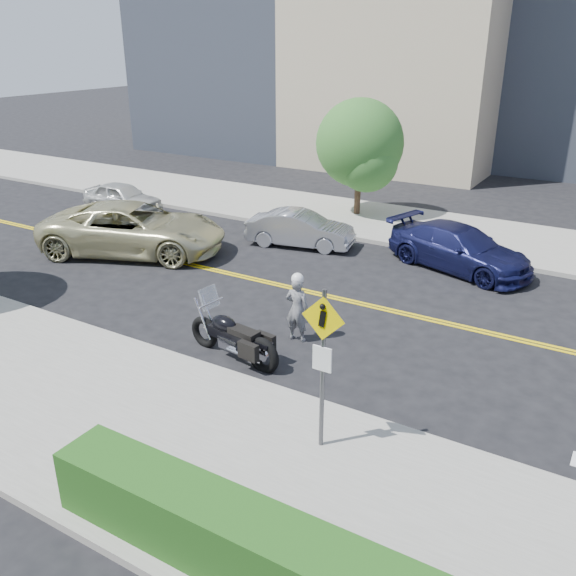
# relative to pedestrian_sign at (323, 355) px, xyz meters

# --- Properties ---
(ground_plane) EXTENTS (120.00, 120.00, 0.00)m
(ground_plane) POSITION_rel_pedestrian_sign_xyz_m (-4.20, 6.31, -1.96)
(ground_plane) COLOR black
(ground_plane) RESTS_ON ground
(sidewalk_near) EXTENTS (60.00, 5.00, 0.15)m
(sidewalk_near) POSITION_rel_pedestrian_sign_xyz_m (-4.20, -1.19, -1.89)
(sidewalk_near) COLOR #9E9B91
(sidewalk_near) RESTS_ON ground_plane
(sidewalk_far) EXTENTS (60.00, 5.00, 0.15)m
(sidewalk_far) POSITION_rel_pedestrian_sign_xyz_m (-4.20, 13.81, -1.89)
(sidewalk_far) COLOR #9E9B91
(sidewalk_far) RESTS_ON ground_plane
(pedestrian_sign) EXTENTS (0.78, 0.08, 3.00)m
(pedestrian_sign) POSITION_rel_pedestrian_sign_xyz_m (0.00, 0.00, 0.00)
(pedestrian_sign) COLOR #4C4C51
(pedestrian_sign) RESTS_ON sidewalk_near
(motorcyclist) EXTENTS (0.63, 0.45, 1.75)m
(motorcyclist) POSITION_rel_pedestrian_sign_xyz_m (-2.53, 3.54, -1.09)
(motorcyclist) COLOR #B3B2B7
(motorcyclist) RESTS_ON ground
(motorcycle) EXTENTS (2.64, 1.12, 1.56)m
(motorcycle) POSITION_rel_pedestrian_sign_xyz_m (-3.34, 2.02, -1.18)
(motorcycle) COLOR black
(motorcycle) RESTS_ON ground
(suv) EXTENTS (6.74, 4.93, 1.70)m
(suv) POSITION_rel_pedestrian_sign_xyz_m (-10.51, 6.28, -1.11)
(suv) COLOR beige
(suv) RESTS_ON ground
(parked_car_white) EXTENTS (3.58, 1.49, 1.21)m
(parked_car_white) POSITION_rel_pedestrian_sign_xyz_m (-14.73, 9.95, -1.36)
(parked_car_white) COLOR silver
(parked_car_white) RESTS_ON ground
(parked_car_silver) EXTENTS (3.94, 2.05, 1.24)m
(parked_car_silver) POSITION_rel_pedestrian_sign_xyz_m (-6.05, 9.81, -1.34)
(parked_car_silver) COLOR #9A9CA2
(parked_car_silver) RESTS_ON ground
(parked_car_blue) EXTENTS (5.12, 3.30, 1.38)m
(parked_car_blue) POSITION_rel_pedestrian_sign_xyz_m (-0.60, 10.40, -1.27)
(parked_car_blue) COLOR #1A1D50
(parked_car_blue) RESTS_ON ground
(tree_far_a) EXTENTS (3.45, 3.45, 4.71)m
(tree_far_a) POSITION_rel_pedestrian_sign_xyz_m (-5.91, 14.24, 1.02)
(tree_far_a) COLOR #382619
(tree_far_a) RESTS_ON ground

